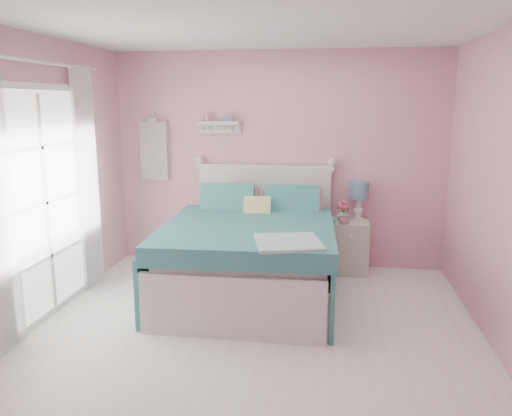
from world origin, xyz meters
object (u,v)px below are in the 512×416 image
(table_lamp, at_px, (359,193))
(vase, at_px, (343,215))
(nightstand, at_px, (349,247))
(bed, at_px, (251,256))
(teacup, at_px, (344,220))

(table_lamp, bearing_deg, vase, -144.76)
(vase, bearing_deg, table_lamp, 35.24)
(nightstand, bearing_deg, vase, -172.03)
(bed, bearing_deg, vase, 38.83)
(nightstand, bearing_deg, bed, -141.02)
(bed, distance_m, vase, 1.30)
(nightstand, xyz_separation_m, vase, (-0.09, -0.01, 0.39))
(nightstand, height_order, table_lamp, table_lamp)
(vase, bearing_deg, bed, -138.84)
(vase, bearing_deg, teacup, -86.81)
(teacup, bearing_deg, table_lamp, 57.02)
(vase, distance_m, teacup, 0.14)
(table_lamp, distance_m, teacup, 0.42)
(bed, height_order, table_lamp, bed)
(table_lamp, bearing_deg, nightstand, -127.82)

